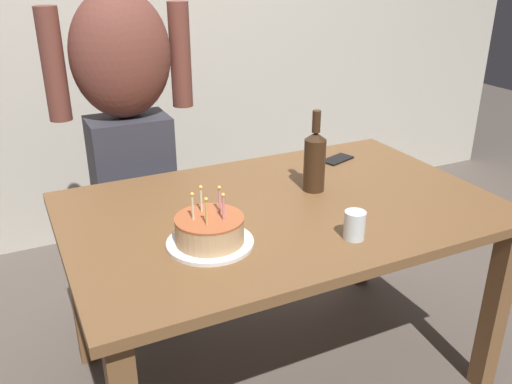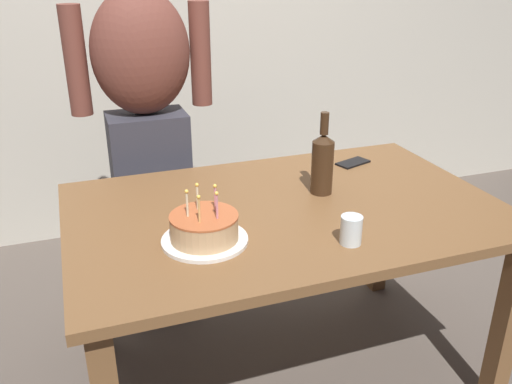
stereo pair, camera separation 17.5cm
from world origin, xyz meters
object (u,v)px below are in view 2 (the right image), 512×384
birthday_cake (204,229)px  person_man_bearded (147,124)px  cell_phone (353,163)px  wine_bottle (322,162)px  water_glass_near (351,230)px

birthday_cake → person_man_bearded: (-0.03, 0.88, 0.09)m
birthday_cake → cell_phone: birthday_cake is taller
wine_bottle → cell_phone: (0.26, 0.23, -0.12)m
birthday_cake → water_glass_near: size_ratio=2.95×
birthday_cake → person_man_bearded: person_man_bearded is taller
cell_phone → person_man_bearded: (-0.79, 0.43, 0.13)m
water_glass_near → birthday_cake: bearing=159.4°
birthday_cake → water_glass_near: birthday_cake is taller
wine_bottle → water_glass_near: bearing=-102.7°
cell_phone → water_glass_near: bearing=-138.4°
wine_bottle → person_man_bearded: bearing=129.0°
cell_phone → person_man_bearded: bearing=133.0°
birthday_cake → water_glass_near: bearing=-20.6°
water_glass_near → cell_phone: 0.70m
birthday_cake → person_man_bearded: 0.88m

